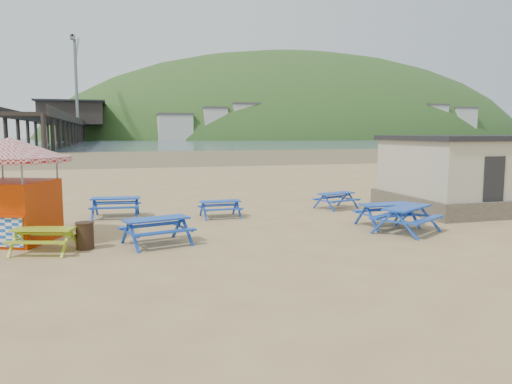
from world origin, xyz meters
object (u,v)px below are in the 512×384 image
object	(u,v)px
litter_bin	(85,235)
amenity_block	(480,172)
picnic_table_yellow	(44,240)
picnic_table_blue_b	(220,209)
picnic_table_blue_a	(116,207)
ice_cream_kiosk	(12,176)

from	to	relation	value
litter_bin	amenity_block	world-z (taller)	amenity_block
picnic_table_yellow	litter_bin	bearing A→B (deg)	24.28
picnic_table_blue_b	amenity_block	bearing A→B (deg)	-5.94
picnic_table_blue_a	litter_bin	xyz separation A→B (m)	(-0.90, -5.26, 0.00)
picnic_table_yellow	litter_bin	world-z (taller)	litter_bin
litter_bin	amenity_block	size ratio (longest dim) A/B	0.10
picnic_table_blue_a	picnic_table_yellow	bearing A→B (deg)	-103.59
ice_cream_kiosk	amenity_block	distance (m)	18.14
amenity_block	ice_cream_kiosk	bearing A→B (deg)	-175.07
ice_cream_kiosk	picnic_table_yellow	bearing A→B (deg)	-35.60
picnic_table_blue_a	amenity_block	xyz separation A→B (m)	(15.09, -2.11, 1.18)
picnic_table_blue_a	picnic_table_blue_b	size ratio (longest dim) A/B	1.27
picnic_table_blue_a	ice_cream_kiosk	world-z (taller)	ice_cream_kiosk
picnic_table_blue_b	amenity_block	size ratio (longest dim) A/B	0.21
picnic_table_yellow	picnic_table_blue_a	bearing A→B (deg)	86.78
ice_cream_kiosk	litter_bin	xyz separation A→B (m)	(2.08, -1.59, -1.59)
picnic_table_blue_b	picnic_table_yellow	world-z (taller)	picnic_table_yellow
ice_cream_kiosk	picnic_table_blue_b	bearing A→B (deg)	43.86
picnic_table_blue_a	picnic_table_blue_b	distance (m)	4.06
picnic_table_blue_b	litter_bin	distance (m)	6.30
picnic_table_blue_a	ice_cream_kiosk	size ratio (longest dim) A/B	0.43
picnic_table_yellow	amenity_block	bearing A→B (deg)	27.64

